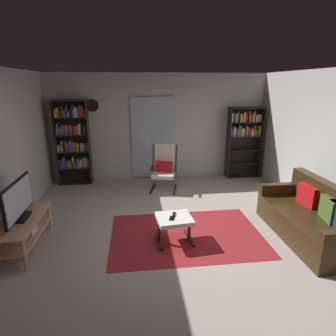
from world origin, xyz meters
The scene contains 14 objects.
ground_plane centered at (0.00, 0.00, 0.00)m, with size 7.02×7.02×0.00m, color #B6A39B.
wall_back centered at (0.00, 2.90, 1.30)m, with size 5.60×0.06×2.60m, color beige.
glass_door_panel centered at (-0.15, 2.83, 1.05)m, with size 1.10×0.01×2.00m, color silver.
area_rug centered at (0.15, -0.10, 0.00)m, with size 2.41×1.64×0.01m, color maroon.
tv_stand centered at (-2.30, -0.15, 0.31)m, with size 0.52×1.25×0.47m.
television centered at (-2.29, -0.16, 0.74)m, with size 0.20×0.95×0.58m.
bookshelf_near_tv centered at (-2.08, 2.68, 1.07)m, with size 0.77×0.30×2.00m.
bookshelf_near_sofa centered at (2.14, 2.69, 1.09)m, with size 0.86×0.30×1.79m.
leather_sofa centered at (2.08, -0.41, 0.32)m, with size 0.80×1.83×0.87m.
lounge_armchair centered at (0.03, 2.05, 0.53)m, with size 0.69×0.76×1.02m.
ottoman centered at (-0.07, -0.26, 0.34)m, with size 0.56×0.53×0.41m.
tv_remote centered at (-0.06, -0.19, 0.42)m, with size 0.04×0.14×0.02m, color black.
cell_phone centered at (-0.11, -0.31, 0.42)m, with size 0.07×0.14×0.01m, color black.
wall_clock centered at (-1.58, 2.82, 1.85)m, with size 0.29×0.03×0.29m.
Camera 1 is at (-0.63, -4.03, 2.34)m, focal length 29.81 mm.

